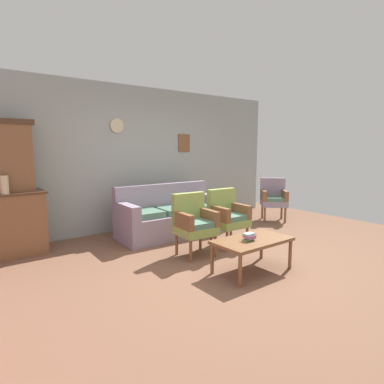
# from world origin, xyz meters

# --- Properties ---
(ground_plane) EXTENTS (7.68, 7.68, 0.00)m
(ground_plane) POSITION_xyz_m (0.00, 0.00, 0.00)
(ground_plane) COLOR brown
(wall_back_with_decor) EXTENTS (6.40, 0.09, 2.70)m
(wall_back_with_decor) POSITION_xyz_m (0.00, 2.63, 1.35)
(wall_back_with_decor) COLOR #939E99
(wall_back_with_decor) RESTS_ON ground
(side_cabinet) EXTENTS (1.16, 0.55, 0.93)m
(side_cabinet) POSITION_xyz_m (-2.55, 2.25, 0.47)
(side_cabinet) COLOR brown
(side_cabinet) RESTS_ON ground
(vase_on_cabinet) EXTENTS (0.12, 0.12, 0.26)m
(vase_on_cabinet) POSITION_xyz_m (-2.51, 2.07, 1.06)
(vase_on_cabinet) COLOR #C2B185
(vase_on_cabinet) RESTS_ON side_cabinet
(floral_couch) EXTENTS (1.91, 0.86, 0.90)m
(floral_couch) POSITION_xyz_m (0.00, 1.77, 0.33)
(floral_couch) COLOR gray
(floral_couch) RESTS_ON ground
(armchair_near_cabinet) EXTENTS (0.55, 0.53, 0.90)m
(armchair_near_cabinet) POSITION_xyz_m (-0.32, 0.65, 0.50)
(armchair_near_cabinet) COLOR #849947
(armchair_near_cabinet) RESTS_ON ground
(armchair_by_doorway) EXTENTS (0.54, 0.51, 0.90)m
(armchair_by_doorway) POSITION_xyz_m (0.38, 0.70, 0.50)
(armchair_by_doorway) COLOR #849947
(armchair_by_doorway) RESTS_ON ground
(wingback_chair_by_fireplace) EXTENTS (0.71, 0.71, 0.90)m
(wingback_chair_by_fireplace) POSITION_xyz_m (2.41, 1.40, 0.50)
(wingback_chair_by_fireplace) COLOR gray
(wingback_chair_by_fireplace) RESTS_ON ground
(coffee_table) EXTENTS (1.00, 0.56, 0.42)m
(coffee_table) POSITION_xyz_m (-0.11, -0.29, 0.38)
(coffee_table) COLOR brown
(coffee_table) RESTS_ON ground
(book_stack_on_table) EXTENTS (0.16, 0.11, 0.09)m
(book_stack_on_table) POSITION_xyz_m (-0.19, -0.31, 0.47)
(book_stack_on_table) COLOR #5B9A44
(book_stack_on_table) RESTS_ON coffee_table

